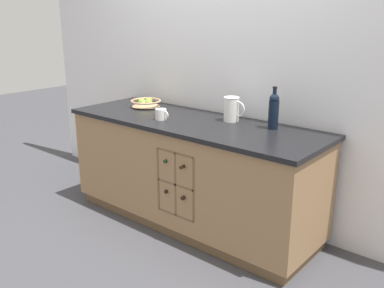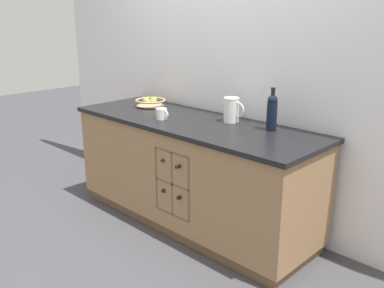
% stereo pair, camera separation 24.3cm
% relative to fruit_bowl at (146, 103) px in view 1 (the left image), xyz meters
% --- Properties ---
extents(ground_plane, '(14.00, 14.00, 0.00)m').
position_rel_fruit_bowl_xyz_m(ground_plane, '(0.64, -0.12, -0.93)').
color(ground_plane, '#424247').
extents(back_wall, '(4.55, 0.06, 2.55)m').
position_rel_fruit_bowl_xyz_m(back_wall, '(0.64, 0.30, 0.35)').
color(back_wall, white).
rests_on(back_wall, ground_plane).
extents(kitchen_island, '(2.19, 0.75, 0.88)m').
position_rel_fruit_bowl_xyz_m(kitchen_island, '(0.65, -0.12, -0.48)').
color(kitchen_island, brown).
rests_on(kitchen_island, ground_plane).
extents(fruit_bowl, '(0.28, 0.28, 0.08)m').
position_rel_fruit_bowl_xyz_m(fruit_bowl, '(0.00, 0.00, 0.00)').
color(fruit_bowl, tan).
rests_on(fruit_bowl, kitchen_island).
extents(white_pitcher, '(0.19, 0.12, 0.19)m').
position_rel_fruit_bowl_xyz_m(white_pitcher, '(0.90, 0.06, 0.06)').
color(white_pitcher, white).
rests_on(white_pitcher, kitchen_island).
extents(ceramic_mug, '(0.13, 0.09, 0.09)m').
position_rel_fruit_bowl_xyz_m(ceramic_mug, '(0.44, -0.26, 0.00)').
color(ceramic_mug, white).
rests_on(ceramic_mug, kitchen_island).
extents(standing_wine_bottle, '(0.08, 0.08, 0.31)m').
position_rel_fruit_bowl_xyz_m(standing_wine_bottle, '(1.26, 0.07, 0.10)').
color(standing_wine_bottle, black).
rests_on(standing_wine_bottle, kitchen_island).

